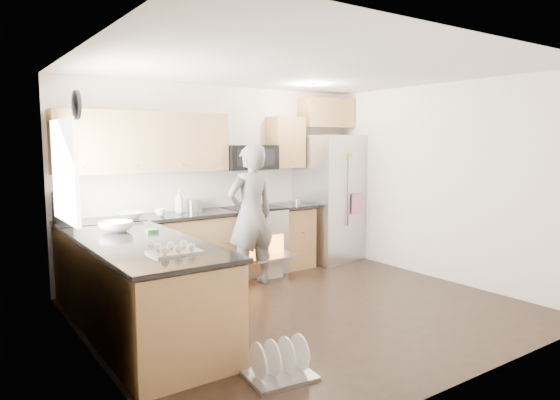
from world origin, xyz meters
TOP-DOWN VIEW (x-y plane):
  - ground at (0.00, 0.00)m, footprint 4.50×4.50m
  - room_shell at (-0.04, 0.02)m, footprint 4.54×4.04m
  - back_cabinet_run at (-0.59, 1.75)m, footprint 4.45×0.64m
  - peninsula at (-1.75, 0.25)m, footprint 0.96×2.36m
  - stove_range at (0.35, 1.69)m, footprint 0.76×0.97m
  - refrigerator at (1.77, 1.70)m, footprint 1.05×0.87m
  - person at (0.01, 1.20)m, footprint 0.66×0.44m
  - dish_rack at (-1.16, -1.13)m, footprint 0.55×0.47m

SIDE VIEW (x-z plane):
  - ground at x=0.00m, z-range 0.00..0.00m
  - dish_rack at x=-1.16m, z-range -0.07..0.24m
  - peninsula at x=-1.75m, z-range -0.05..0.98m
  - stove_range at x=0.35m, z-range -0.22..1.57m
  - person at x=0.01m, z-range 0.00..1.81m
  - back_cabinet_run at x=-0.59m, z-range -0.29..2.21m
  - refrigerator at x=1.77m, z-range 0.00..1.94m
  - room_shell at x=-0.04m, z-range 0.36..2.98m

